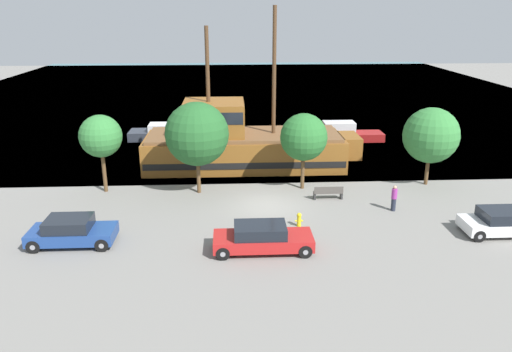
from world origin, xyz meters
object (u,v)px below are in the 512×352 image
at_px(pedestrian_walking_near, 394,198).
at_px(moored_boat_dockside, 343,134).
at_px(moored_boat_outer, 173,133).
at_px(parked_car_curb_front, 262,238).
at_px(pirate_ship, 241,144).
at_px(fire_hydrant, 299,219).
at_px(bench_promenade_east, 328,193).
at_px(parked_car_curb_rear, 505,222).
at_px(parked_car_curb_mid, 71,231).

bearing_deg(pedestrian_walking_near, moored_boat_dockside, 87.86).
bearing_deg(moored_boat_outer, moored_boat_dockside, -5.04).
bearing_deg(parked_car_curb_front, moored_boat_dockside, 67.94).
height_order(pirate_ship, fire_hydrant, pirate_ship).
xyz_separation_m(parked_car_curb_front, pedestrian_walking_near, (7.93, 4.68, 0.09)).
distance_m(pirate_ship, bench_promenade_east, 8.96).
height_order(parked_car_curb_front, pedestrian_walking_near, pedestrian_walking_near).
distance_m(pirate_ship, moored_boat_dockside, 11.78).
bearing_deg(parked_car_curb_front, pirate_ship, 92.92).
bearing_deg(parked_car_curb_rear, parked_car_curb_front, -174.27).
relative_size(moored_boat_dockside, parked_car_curb_mid, 1.64).
bearing_deg(parked_car_curb_rear, pirate_ship, 136.73).
xyz_separation_m(fire_hydrant, pedestrian_walking_near, (5.76, 1.89, 0.36)).
height_order(moored_boat_outer, parked_car_curb_front, moored_boat_outer).
height_order(pirate_ship, parked_car_curb_rear, pirate_ship).
relative_size(fire_hydrant, bench_promenade_east, 0.43).
relative_size(parked_car_curb_mid, parked_car_curb_rear, 0.95).
relative_size(moored_boat_dockside, parked_car_curb_front, 1.43).
distance_m(parked_car_curb_mid, fire_hydrant, 11.66).
height_order(moored_boat_outer, parked_car_curb_rear, moored_boat_outer).
bearing_deg(fire_hydrant, bench_promenade_east, 59.06).
relative_size(moored_boat_outer, fire_hydrant, 10.31).
xyz_separation_m(moored_boat_dockside, parked_car_curb_mid, (-17.93, -19.86, 0.08)).
xyz_separation_m(moored_boat_outer, pedestrian_walking_near, (14.58, -17.74, 0.24)).
distance_m(moored_boat_outer, fire_hydrant, 21.52).
height_order(parked_car_curb_front, parked_car_curb_mid, parked_car_curb_mid).
relative_size(parked_car_curb_rear, pedestrian_walking_near, 2.86).
xyz_separation_m(parked_car_curb_front, fire_hydrant, (2.17, 2.79, -0.27)).
xyz_separation_m(parked_car_curb_mid, bench_promenade_east, (13.89, 5.46, -0.25)).
bearing_deg(parked_car_curb_front, fire_hydrant, 52.17).
height_order(pirate_ship, parked_car_curb_front, pirate_ship).
xyz_separation_m(moored_boat_outer, parked_car_curb_mid, (-2.73, -21.20, 0.16)).
bearing_deg(fire_hydrant, moored_boat_dockside, 70.78).
bearing_deg(fire_hydrant, pirate_ship, 104.54).
bearing_deg(parked_car_curb_front, parked_car_curb_mid, 172.58).
bearing_deg(parked_car_curb_mid, pirate_ship, 55.53).
relative_size(parked_car_curb_rear, fire_hydrant, 5.75).
bearing_deg(bench_promenade_east, moored_boat_dockside, 74.32).
relative_size(pirate_ship, moored_boat_outer, 2.00).
bearing_deg(moored_boat_dockside, parked_car_curb_front, -112.06).
height_order(moored_boat_dockside, parked_car_curb_mid, moored_boat_dockside).
distance_m(parked_car_curb_rear, fire_hydrant, 10.62).
distance_m(moored_boat_dockside, parked_car_curb_front, 22.74).
distance_m(moored_boat_dockside, parked_car_curb_mid, 26.75).
bearing_deg(parked_car_curb_mid, fire_hydrant, 7.73).
xyz_separation_m(moored_boat_dockside, pedestrian_walking_near, (-0.61, -16.40, 0.16)).
bearing_deg(pirate_ship, moored_boat_dockside, 37.94).
height_order(fire_hydrant, bench_promenade_east, bench_promenade_east).
distance_m(moored_boat_dockside, moored_boat_outer, 15.26).
bearing_deg(parked_car_curb_mid, moored_boat_outer, 82.66).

